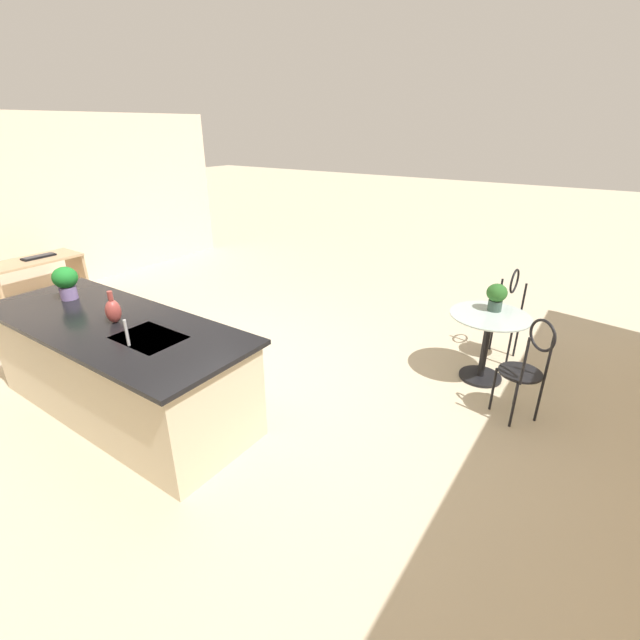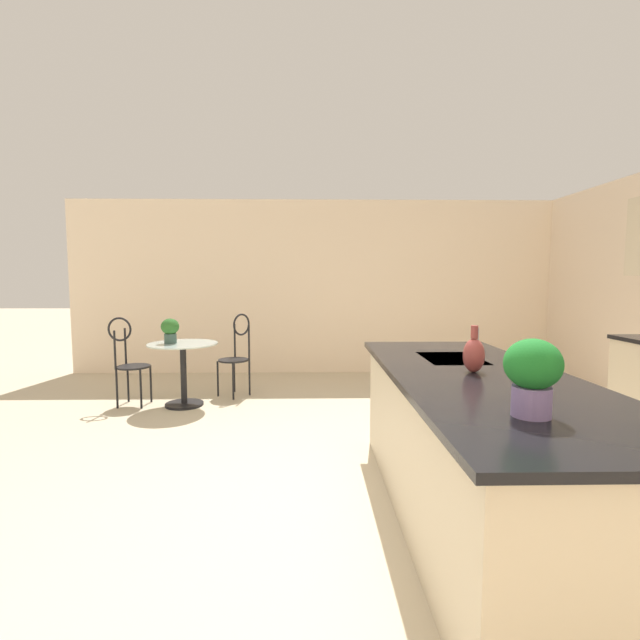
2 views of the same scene
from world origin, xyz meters
TOP-DOWN VIEW (x-y plane):
  - ground_plane at (0.00, 0.00)m, footprint 40.00×40.00m
  - wall_right at (4.26, 0.00)m, footprint 0.12×7.80m
  - kitchen_island at (0.30, 0.85)m, footprint 2.80×1.06m
  - bistro_table at (-2.33, -1.65)m, footprint 0.80×0.80m
  - chair_near_window at (-2.82, -1.11)m, footprint 0.53×0.53m
  - chair_by_island at (-2.36, -2.30)m, footprint 0.40×0.49m
  - sink_faucet at (-0.25, 1.03)m, footprint 0.02×0.02m
  - writing_desk at (3.65, -0.00)m, footprint 0.60×1.20m
  - keyboard at (3.67, -0.10)m, footprint 0.16×0.44m
  - potted_plant_on_table at (-2.33, -1.79)m, footprint 0.20×0.20m
  - potted_plant_counter_far at (1.15, 0.75)m, footprint 0.23×0.23m
  - vase_on_counter at (0.25, 0.83)m, footprint 0.13×0.13m

SIDE VIEW (x-z plane):
  - ground_plane at x=0.00m, z-range 0.00..0.00m
  - bistro_table at x=-2.33m, z-range 0.08..0.82m
  - kitchen_island at x=0.30m, z-range 0.00..0.92m
  - writing_desk at x=3.65m, z-range 0.14..0.88m
  - chair_near_window at x=-2.82m, z-range 0.05..1.09m
  - chair_by_island at x=-2.36m, z-range 0.05..1.09m
  - keyboard at x=3.67m, z-range 0.74..0.77m
  - potted_plant_on_table at x=-2.33m, z-range 0.76..1.05m
  - sink_faucet at x=-0.25m, z-range 0.92..1.14m
  - vase_on_counter at x=0.25m, z-range 0.89..1.17m
  - potted_plant_counter_far at x=1.15m, z-range 0.94..1.27m
  - wall_right at x=4.26m, z-range 0.00..2.70m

